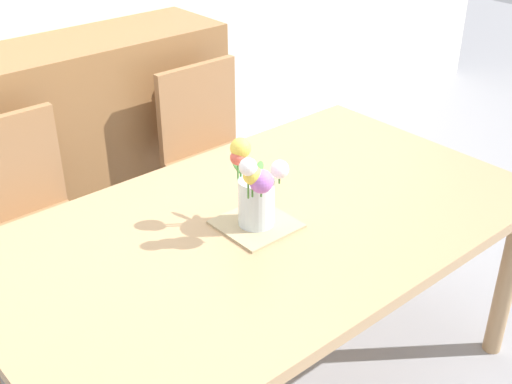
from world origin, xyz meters
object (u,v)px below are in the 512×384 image
at_px(chair_left, 27,217).
at_px(dining_table, 265,240).
at_px(dresser, 85,146).
at_px(flower_vase, 256,189).
at_px(chair_right, 213,150).

bearing_deg(chair_left, dining_table, 117.46).
height_order(dresser, flower_vase, flower_vase).
xyz_separation_m(chair_left, dresser, (0.49, 0.46, -0.02)).
height_order(chair_left, flower_vase, flower_vase).
distance_m(chair_left, chair_right, 0.90).
bearing_deg(chair_left, dresser, -136.69).
bearing_deg(dining_table, dresser, 88.19).
relative_size(dining_table, chair_right, 2.01).
height_order(dining_table, flower_vase, flower_vase).
height_order(chair_left, dresser, dresser).
relative_size(chair_right, flower_vase, 3.15).
height_order(chair_right, dresser, dresser).
height_order(dining_table, chair_left, chair_left).
xyz_separation_m(chair_left, flower_vase, (0.40, -0.88, 0.35)).
distance_m(chair_right, flower_vase, 1.07).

